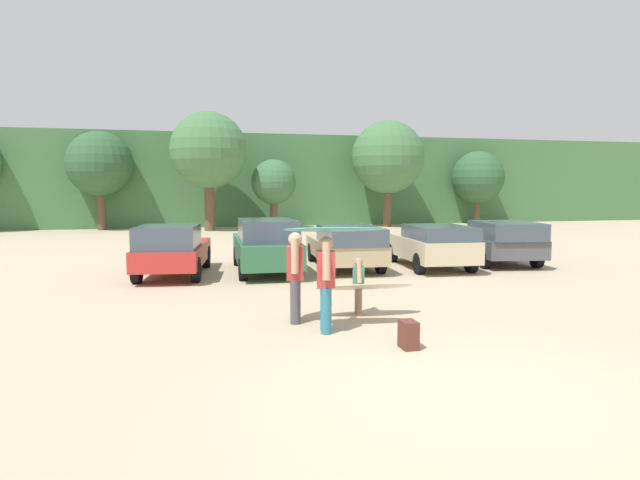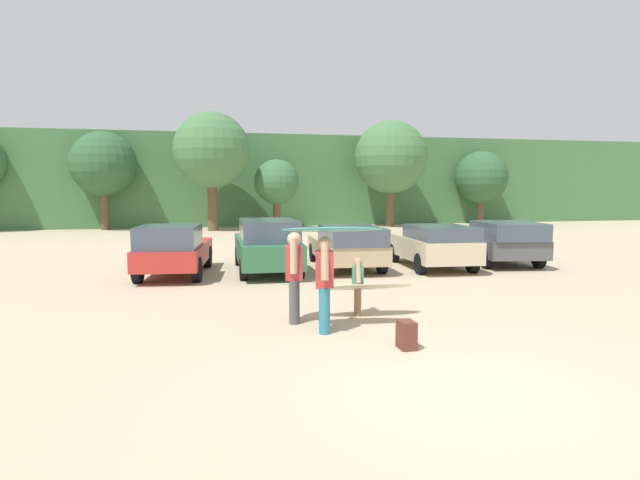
# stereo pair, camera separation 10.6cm
# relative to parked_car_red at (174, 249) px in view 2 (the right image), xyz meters

# --- Properties ---
(ground_plane) EXTENTS (120.00, 120.00, 0.00)m
(ground_plane) POSITION_rel_parked_car_red_xyz_m (3.82, -9.99, -0.78)
(ground_plane) COLOR tan
(hillside_ridge) EXTENTS (108.00, 12.00, 6.10)m
(hillside_ridge) POSITION_rel_parked_car_red_xyz_m (3.82, 25.64, 2.27)
(hillside_ridge) COLOR #427042
(hillside_ridge) RESTS_ON ground_plane
(tree_far_right) EXTENTS (3.89, 3.89, 5.93)m
(tree_far_right) POSITION_rel_parked_car_red_xyz_m (-4.59, 18.79, 3.18)
(tree_far_right) COLOR brown
(tree_far_right) RESTS_ON ground_plane
(tree_center_right) EXTENTS (4.50, 4.50, 7.00)m
(tree_center_right) POSITION_rel_parked_car_red_xyz_m (1.74, 16.69, 3.94)
(tree_center_right) COLOR brown
(tree_center_right) RESTS_ON ground_plane
(tree_far_left) EXTENTS (2.80, 2.80, 4.31)m
(tree_far_left) POSITION_rel_parked_car_red_xyz_m (5.71, 17.47, 2.10)
(tree_far_left) COLOR brown
(tree_far_left) RESTS_ON ground_plane
(tree_right) EXTENTS (4.73, 4.73, 6.90)m
(tree_right) POSITION_rel_parked_car_red_xyz_m (13.22, 17.38, 3.74)
(tree_right) COLOR brown
(tree_right) RESTS_ON ground_plane
(tree_center) EXTENTS (3.65, 3.65, 5.11)m
(tree_center) POSITION_rel_parked_car_red_xyz_m (20.35, 18.40, 2.49)
(tree_center) COLOR brown
(tree_center) RESTS_ON ground_plane
(parked_car_red) EXTENTS (2.27, 4.37, 1.52)m
(parked_car_red) POSITION_rel_parked_car_red_xyz_m (0.00, 0.00, 0.00)
(parked_car_red) COLOR #B72D28
(parked_car_red) RESTS_ON ground_plane
(parked_car_forest_green) EXTENTS (1.92, 4.59, 1.63)m
(parked_car_forest_green) POSITION_rel_parked_car_red_xyz_m (2.72, 0.10, 0.05)
(parked_car_forest_green) COLOR #2D6642
(parked_car_forest_green) RESTS_ON ground_plane
(parked_car_tan) EXTENTS (2.13, 4.74, 1.38)m
(parked_car_tan) POSITION_rel_parked_car_red_xyz_m (5.29, 0.31, -0.03)
(parked_car_tan) COLOR tan
(parked_car_tan) RESTS_ON ground_plane
(parked_car_champagne) EXTENTS (2.12, 4.23, 1.39)m
(parked_car_champagne) POSITION_rel_parked_car_red_xyz_m (7.98, -0.25, -0.02)
(parked_car_champagne) COLOR beige
(parked_car_champagne) RESTS_ON ground_plane
(parked_car_dark_gray) EXTENTS (2.55, 4.56, 1.45)m
(parked_car_dark_gray) POSITION_rel_parked_car_red_xyz_m (10.59, 0.15, -0.00)
(parked_car_dark_gray) COLOR #4C4F54
(parked_car_dark_gray) RESTS_ON ground_plane
(person_adult) EXTENTS (0.40, 0.84, 1.70)m
(person_adult) POSITION_rel_parked_car_red_xyz_m (2.79, -6.88, 0.18)
(person_adult) COLOR teal
(person_adult) RESTS_ON ground_plane
(person_child) EXTENTS (0.27, 0.55, 1.16)m
(person_child) POSITION_rel_parked_car_red_xyz_m (3.74, -5.80, -0.12)
(person_child) COLOR #8C6B4C
(person_child) RESTS_ON ground_plane
(person_companion) EXTENTS (0.40, 0.71, 1.72)m
(person_companion) POSITION_rel_parked_car_red_xyz_m (2.40, -6.07, 0.19)
(person_companion) COLOR #4C4C51
(person_companion) RESTS_ON ground_plane
(surfboard_teal) EXTENTS (1.86, 0.74, 0.16)m
(surfboard_teal) POSITION_rel_parked_car_red_xyz_m (2.94, -6.90, 1.05)
(surfboard_teal) COLOR teal
(surfboard_cream) EXTENTS (2.03, 0.67, 0.26)m
(surfboard_cream) POSITION_rel_parked_car_red_xyz_m (3.83, -5.95, -0.18)
(surfboard_cream) COLOR beige
(backpack_dropped) EXTENTS (0.24, 0.34, 0.45)m
(backpack_dropped) POSITION_rel_parked_car_red_xyz_m (3.81, -8.18, -0.55)
(backpack_dropped) COLOR #592D23
(backpack_dropped) RESTS_ON ground_plane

